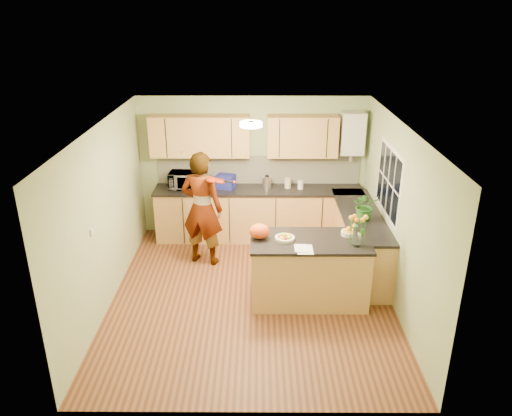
{
  "coord_description": "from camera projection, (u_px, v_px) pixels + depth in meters",
  "views": [
    {
      "loc": [
        0.1,
        -6.25,
        3.96
      ],
      "look_at": [
        0.07,
        0.5,
        1.17
      ],
      "focal_mm": 35.0,
      "sensor_mm": 36.0,
      "label": 1
    }
  ],
  "objects": [
    {
      "name": "orange_bowl",
      "position": [
        349.0,
        232.0,
        6.96
      ],
      "size": [
        0.21,
        0.21,
        0.12
      ],
      "color": "beige",
      "rests_on": "peninsula_island"
    },
    {
      "name": "floor",
      "position": [
        251.0,
        295.0,
        7.28
      ],
      "size": [
        4.5,
        4.5,
        0.0
      ],
      "primitive_type": "plane",
      "color": "#502917",
      "rests_on": "ground"
    },
    {
      "name": "splashback",
      "position": [
        258.0,
        170.0,
        8.89
      ],
      "size": [
        3.6,
        0.02,
        0.52
      ],
      "primitive_type": "cube",
      "color": "#EDE8CD",
      "rests_on": "back_counter"
    },
    {
      "name": "blue_box",
      "position": [
        226.0,
        182.0,
        8.71
      ],
      "size": [
        0.36,
        0.31,
        0.24
      ],
      "primitive_type": "cube",
      "rotation": [
        0.0,
        0.0,
        -0.33
      ],
      "color": "navy",
      "rests_on": "back_counter"
    },
    {
      "name": "upper_cabinets",
      "position": [
        242.0,
        136.0,
        8.5
      ],
      "size": [
        3.2,
        0.34,
        0.7
      ],
      "color": "#BB884A",
      "rests_on": "wall_back"
    },
    {
      "name": "light_switch",
      "position": [
        92.0,
        232.0,
        6.24
      ],
      "size": [
        0.02,
        0.09,
        0.09
      ],
      "primitive_type": "cube",
      "color": "white",
      "rests_on": "wall_left"
    },
    {
      "name": "right_counter",
      "position": [
        359.0,
        241.0,
        7.88
      ],
      "size": [
        0.62,
        2.24,
        0.94
      ],
      "color": "#BB884A",
      "rests_on": "floor"
    },
    {
      "name": "papers",
      "position": [
        305.0,
        249.0,
        6.57
      ],
      "size": [
        0.21,
        0.29,
        0.01
      ],
      "primitive_type": "cube",
      "color": "white",
      "rests_on": "peninsula_island"
    },
    {
      "name": "wall_left",
      "position": [
        105.0,
        216.0,
        6.82
      ],
      "size": [
        0.02,
        4.5,
        2.5
      ],
      "primitive_type": "cube",
      "color": "#9AAA79",
      "rests_on": "floor"
    },
    {
      "name": "fruit_dish",
      "position": [
        285.0,
        237.0,
        6.83
      ],
      "size": [
        0.27,
        0.27,
        0.09
      ],
      "color": "beige",
      "rests_on": "peninsula_island"
    },
    {
      "name": "window_right",
      "position": [
        389.0,
        182.0,
        7.24
      ],
      "size": [
        0.01,
        1.3,
        1.05
      ],
      "color": "white",
      "rests_on": "wall_right"
    },
    {
      "name": "ceiling",
      "position": [
        251.0,
        127.0,
        6.33
      ],
      "size": [
        4.0,
        4.5,
        0.02
      ],
      "primitive_type": "cube",
      "color": "white",
      "rests_on": "wall_back"
    },
    {
      "name": "violinist",
      "position": [
        202.0,
        209.0,
        7.89
      ],
      "size": [
        0.79,
        0.64,
        1.87
      ],
      "primitive_type": "imported",
      "rotation": [
        0.0,
        0.0,
        2.83
      ],
      "color": "#E4B38B",
      "rests_on": "floor"
    },
    {
      "name": "boiler",
      "position": [
        352.0,
        133.0,
        8.48
      ],
      "size": [
        0.4,
        0.3,
        0.86
      ],
      "color": "white",
      "rests_on": "wall_back"
    },
    {
      "name": "wall_front",
      "position": [
        248.0,
        311.0,
        4.73
      ],
      "size": [
        4.0,
        0.02,
        2.5
      ],
      "primitive_type": "cube",
      "color": "#9AAA79",
      "rests_on": "floor"
    },
    {
      "name": "back_counter",
      "position": [
        258.0,
        213.0,
        8.91
      ],
      "size": [
        3.64,
        0.62,
        0.94
      ],
      "color": "#BB884A",
      "rests_on": "floor"
    },
    {
      "name": "microwave",
      "position": [
        185.0,
        180.0,
        8.7
      ],
      "size": [
        0.55,
        0.39,
        0.29
      ],
      "primitive_type": "imported",
      "rotation": [
        0.0,
        0.0,
        -0.07
      ],
      "color": "white",
      "rests_on": "back_counter"
    },
    {
      "name": "kettle",
      "position": [
        267.0,
        182.0,
        8.69
      ],
      "size": [
        0.16,
        0.16,
        0.3
      ],
      "rotation": [
        0.0,
        0.0,
        -0.27
      ],
      "color": "silver",
      "rests_on": "back_counter"
    },
    {
      "name": "flower_vase",
      "position": [
        358.0,
        223.0,
        6.55
      ],
      "size": [
        0.27,
        0.27,
        0.5
      ],
      "rotation": [
        0.0,
        0.0,
        -0.31
      ],
      "color": "silver",
      "rests_on": "peninsula_island"
    },
    {
      "name": "orange_bag",
      "position": [
        259.0,
        231.0,
        6.85
      ],
      "size": [
        0.31,
        0.27,
        0.21
      ],
      "primitive_type": "ellipsoid",
      "rotation": [
        0.0,
        0.0,
        0.12
      ],
      "color": "#EA4A13",
      "rests_on": "peninsula_island"
    },
    {
      "name": "jar_white",
      "position": [
        300.0,
        185.0,
        8.69
      ],
      "size": [
        0.11,
        0.11,
        0.15
      ],
      "primitive_type": "cylinder",
      "rotation": [
        0.0,
        0.0,
        0.1
      ],
      "color": "white",
      "rests_on": "back_counter"
    },
    {
      "name": "ceiling_lamp",
      "position": [
        251.0,
        124.0,
        6.62
      ],
      "size": [
        0.3,
        0.3,
        0.07
      ],
      "color": "#FFEABF",
      "rests_on": "ceiling"
    },
    {
      "name": "jar_cream",
      "position": [
        288.0,
        183.0,
        8.74
      ],
      "size": [
        0.13,
        0.13,
        0.17
      ],
      "primitive_type": "cylinder",
      "rotation": [
        0.0,
        0.0,
        0.21
      ],
      "color": "beige",
      "rests_on": "back_counter"
    },
    {
      "name": "violin",
      "position": [
        212.0,
        180.0,
        7.47
      ],
      "size": [
        0.61,
        0.53,
        0.15
      ],
      "primitive_type": null,
      "rotation": [
        0.17,
        0.0,
        -0.61
      ],
      "color": "#570A05",
      "rests_on": "violinist"
    },
    {
      "name": "wall_back",
      "position": [
        253.0,
        167.0,
        8.89
      ],
      "size": [
        4.0,
        0.02,
        2.5
      ],
      "primitive_type": "cube",
      "color": "#9AAA79",
      "rests_on": "floor"
    },
    {
      "name": "peninsula_island",
      "position": [
        309.0,
        270.0,
        7.02
      ],
      "size": [
        1.65,
        0.84,
        0.94
      ],
      "color": "#BB884A",
      "rests_on": "floor"
    },
    {
      "name": "wall_right",
      "position": [
        397.0,
        217.0,
        6.8
      ],
      "size": [
        0.02,
        4.5,
        2.5
      ],
      "primitive_type": "cube",
      "color": "#9AAA79",
      "rests_on": "floor"
    },
    {
      "name": "potted_plant",
      "position": [
        366.0,
        206.0,
        7.42
      ],
      "size": [
        0.42,
        0.37,
        0.43
      ],
      "primitive_type": "imported",
      "rotation": [
        0.0,
        0.0,
        -0.08
      ],
      "color": "#2B6923",
      "rests_on": "right_counter"
    }
  ]
}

